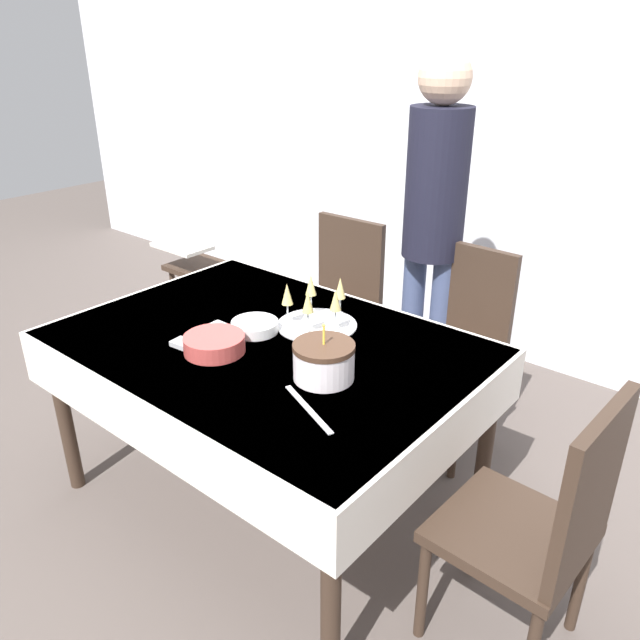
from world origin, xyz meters
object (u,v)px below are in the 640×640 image
at_px(plate_stack_main, 214,344).
at_px(high_chair, 196,278).
at_px(dining_chair_far_right, 457,341).
at_px(champagne_tray, 317,308).
at_px(dining_chair_right_end, 542,524).
at_px(person_standing, 435,210).
at_px(plate_stack_dessert, 255,326).
at_px(dining_chair_far_left, 337,303).
at_px(birthday_cake, 324,361).

height_order(plate_stack_main, high_chair, plate_stack_main).
bearing_deg(dining_chair_far_right, champagne_tray, -113.72).
bearing_deg(dining_chair_far_right, high_chair, -173.28).
relative_size(dining_chair_right_end, champagne_tray, 2.96).
bearing_deg(person_standing, plate_stack_dessert, -101.82).
bearing_deg(high_chair, dining_chair_far_right, 6.72).
distance_m(dining_chair_right_end, plate_stack_main, 1.23).
xyz_separation_m(dining_chair_far_right, person_standing, (-0.24, 0.12, 0.55)).
distance_m(dining_chair_far_left, high_chair, 0.93).
bearing_deg(birthday_cake, high_chair, 154.50).
distance_m(dining_chair_right_end, plate_stack_dessert, 1.22).
bearing_deg(dining_chair_far_left, plate_stack_dessert, -73.09).
xyz_separation_m(plate_stack_main, high_chair, (-1.18, 0.87, -0.30)).
xyz_separation_m(dining_chair_far_right, high_chair, (-1.61, -0.19, -0.03)).
distance_m(dining_chair_far_left, person_standing, 0.73).
height_order(dining_chair_far_left, person_standing, person_standing).
distance_m(dining_chair_far_left, champagne_tray, 0.83).
bearing_deg(champagne_tray, plate_stack_main, -109.57).
xyz_separation_m(champagne_tray, plate_stack_dessert, (-0.15, -0.19, -0.06)).
bearing_deg(birthday_cake, dining_chair_far_left, 125.92).
xyz_separation_m(dining_chair_far_left, person_standing, (0.46, 0.12, 0.55)).
relative_size(dining_chair_right_end, person_standing, 0.54).
bearing_deg(plate_stack_main, person_standing, 80.62).
bearing_deg(dining_chair_far_right, person_standing, 152.50).
height_order(dining_chair_far_left, high_chair, dining_chair_far_left).
distance_m(champagne_tray, person_standing, 0.82).
distance_m(dining_chair_right_end, person_standing, 1.52).
bearing_deg(plate_stack_dessert, person_standing, 78.18).
height_order(plate_stack_main, plate_stack_dessert, plate_stack_main).
height_order(dining_chair_far_left, champagne_tray, dining_chair_far_left).
relative_size(dining_chair_far_left, high_chair, 1.33).
relative_size(birthday_cake, person_standing, 0.12).
relative_size(dining_chair_far_left, dining_chair_far_right, 1.00).
distance_m(plate_stack_dessert, person_standing, 1.03).
distance_m(dining_chair_far_right, high_chair, 1.62).
relative_size(birthday_cake, plate_stack_main, 0.93).
distance_m(birthday_cake, champagne_tray, 0.41).
relative_size(dining_chair_far_left, dining_chair_right_end, 1.00).
height_order(dining_chair_right_end, high_chair, dining_chair_right_end).
relative_size(champagne_tray, person_standing, 0.18).
height_order(birthday_cake, champagne_tray, birthday_cake).
height_order(birthday_cake, plate_stack_main, birthday_cake).
bearing_deg(plate_stack_main, dining_chair_far_left, 104.05).
bearing_deg(dining_chair_far_right, plate_stack_dessert, -117.42).
relative_size(dining_chair_far_right, plate_stack_dessert, 5.15).
xyz_separation_m(dining_chair_right_end, high_chair, (-2.36, 0.69, -0.03)).
bearing_deg(birthday_cake, dining_chair_far_right, 89.60).
xyz_separation_m(birthday_cake, champagne_tray, (-0.28, 0.30, 0.01)).
bearing_deg(champagne_tray, dining_chair_far_left, 121.97).
xyz_separation_m(birthday_cake, plate_stack_main, (-0.43, -0.11, -0.03)).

